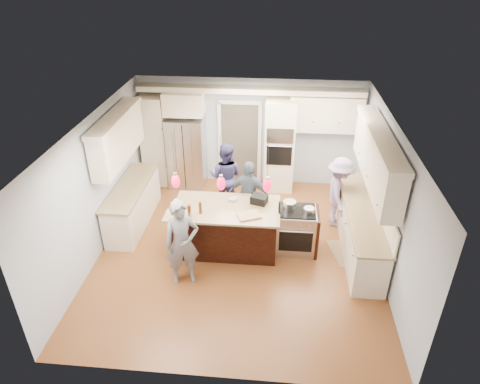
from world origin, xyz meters
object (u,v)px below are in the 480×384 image
object	(u,v)px
kitchen_island	(226,227)
island_range	(297,230)
person_bar_end	(182,243)
refrigerator	(187,152)
person_far_left	(226,177)

from	to	relation	value
kitchen_island	island_range	distance (m)	1.41
island_range	person_bar_end	xyz separation A→B (m)	(-2.06, -1.14, 0.38)
island_range	refrigerator	bearing A→B (deg)	137.41
kitchen_island	person_bar_end	size ratio (longest dim) A/B	1.26
kitchen_island	person_far_left	xyz separation A→B (m)	(-0.20, 1.53, 0.32)
person_bar_end	person_far_left	bearing A→B (deg)	60.41
refrigerator	person_bar_end	distance (m)	3.69
refrigerator	person_far_left	bearing A→B (deg)	-43.30
kitchen_island	island_range	size ratio (longest dim) A/B	2.28
person_bar_end	person_far_left	distance (m)	2.63
kitchen_island	person_bar_end	bearing A→B (deg)	-121.48
kitchen_island	person_far_left	world-z (taller)	person_far_left
person_bar_end	island_range	bearing A→B (deg)	9.34
refrigerator	island_range	xyz separation A→B (m)	(2.71, -2.49, -0.44)
refrigerator	person_far_left	distance (m)	1.52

